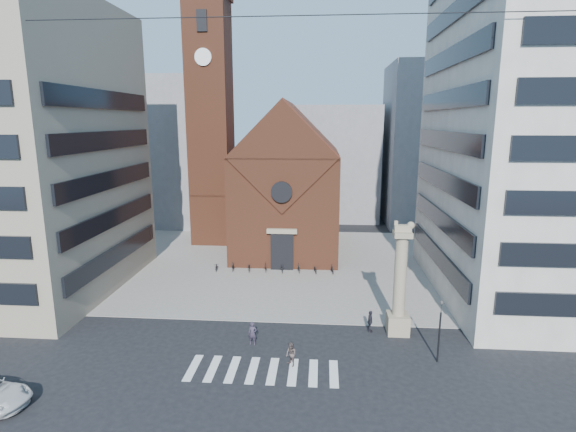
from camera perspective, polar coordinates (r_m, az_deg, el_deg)
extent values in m
plane|color=black|center=(33.13, -3.51, -16.30)|extent=(120.00, 120.00, 0.00)
cube|color=gray|center=(50.54, -0.54, -6.05)|extent=(46.00, 30.00, 0.05)
cube|color=brown|center=(54.90, -0.01, 1.84)|extent=(12.00, 16.00, 12.00)
cube|color=#55281A|center=(54.56, 0.02, 8.13)|extent=(12.00, 15.40, 12.00)
cube|color=brown|center=(46.26, -0.78, 7.43)|extent=(11.76, 0.50, 11.76)
cylinder|color=black|center=(46.23, -0.82, 3.06)|extent=(2.20, 0.30, 2.20)
cube|color=black|center=(47.91, -0.77, -4.60)|extent=(2.40, 0.30, 4.00)
cube|color=gray|center=(47.26, -0.78, -1.94)|extent=(3.20, 0.40, 0.50)
cube|color=brown|center=(58.62, -9.76, 11.16)|extent=(5.00, 5.00, 30.00)
cylinder|color=white|center=(56.57, -10.74, 19.23)|extent=(2.00, 0.20, 2.00)
cube|color=black|center=(57.22, -10.91, 23.21)|extent=(1.20, 0.20, 2.40)
cube|color=gray|center=(48.09, -31.73, 7.02)|extent=(18.00, 20.00, 26.00)
cube|color=beige|center=(45.42, 30.89, 10.73)|extent=(18.00, 22.00, 32.00)
cube|color=gray|center=(73.15, -15.03, 7.93)|extent=(16.00, 14.00, 22.00)
cube|color=gray|center=(74.19, 5.86, 6.78)|extent=(14.00, 12.00, 18.00)
cube|color=gray|center=(73.17, 18.73, 8.49)|extent=(16.00, 14.00, 24.00)
cube|color=gray|center=(35.68, 13.75, -13.12)|extent=(1.60, 1.60, 1.50)
cylinder|color=gray|center=(34.28, 14.06, -7.43)|extent=(0.90, 0.90, 6.00)
cube|color=gray|center=(33.37, 14.34, -2.24)|extent=(1.30, 1.30, 0.40)
cube|color=gray|center=(33.27, 14.37, -1.57)|extent=(1.20, 0.50, 0.55)
sphere|color=gray|center=(33.32, 15.33, -1.16)|extent=(0.56, 0.56, 0.56)
cube|color=gray|center=(33.10, 13.56, -0.89)|extent=(0.25, 0.15, 0.35)
cylinder|color=black|center=(32.13, 18.63, -14.39)|extent=(0.12, 0.12, 3.50)
imported|color=black|center=(31.26, 18.90, -10.85)|extent=(0.13, 0.16, 0.80)
imported|color=#312939|center=(33.16, -4.53, -14.63)|extent=(0.65, 0.46, 1.70)
imported|color=#4E413F|center=(30.55, 0.38, -17.17)|extent=(0.97, 0.99, 1.60)
imported|color=#24232A|center=(35.36, 10.38, -13.03)|extent=(0.50, 1.02, 1.69)
imported|color=black|center=(48.79, -9.07, -6.36)|extent=(0.77, 1.58, 0.79)
imported|color=black|center=(48.40, -7.03, -6.39)|extent=(0.65, 1.51, 0.88)
imported|color=black|center=(48.10, -4.96, -6.52)|extent=(0.77, 1.58, 0.79)
imported|color=black|center=(47.84, -2.87, -6.54)|extent=(0.65, 1.51, 0.88)
imported|color=black|center=(47.67, -0.76, -6.64)|extent=(0.77, 1.58, 0.79)
imported|color=black|center=(47.54, 1.37, -6.65)|extent=(0.65, 1.51, 0.88)
imported|color=black|center=(47.50, 3.50, -6.74)|extent=(0.77, 1.58, 0.79)
imported|color=black|center=(47.49, 5.64, -6.72)|extent=(0.65, 1.51, 0.88)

